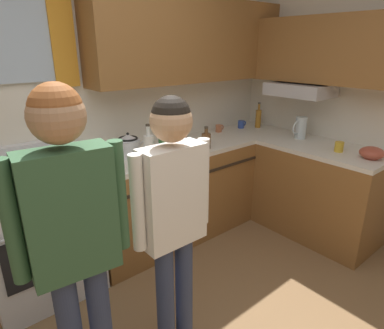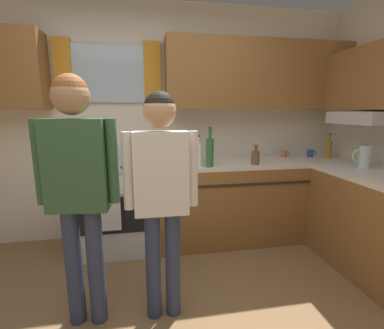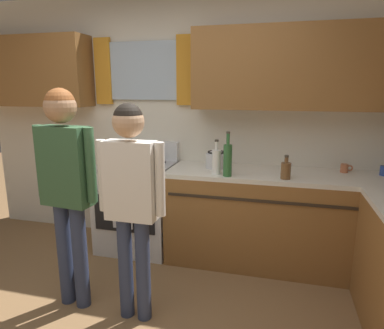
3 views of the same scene
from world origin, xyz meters
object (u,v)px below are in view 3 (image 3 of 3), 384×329
cup_terracotta (345,168)px  stovetop_kettle (216,158)px  adult_in_plaid (131,189)px  bottle_wine_green (228,159)px  bottle_squat_brown (286,170)px  stove_oven (137,205)px  adult_left (66,175)px  bottle_milk_white (216,161)px

cup_terracotta → stovetop_kettle: 1.19m
adult_in_plaid → bottle_wine_green: bearing=57.6°
bottle_squat_brown → cup_terracotta: (0.53, 0.37, -0.04)m
stovetop_kettle → adult_in_plaid: 1.19m
stovetop_kettle → stove_oven: bearing=-176.3°
cup_terracotta → adult_left: adult_left is taller
bottle_milk_white → stovetop_kettle: (-0.05, 0.24, -0.02)m
bottle_wine_green → bottle_milk_white: (-0.11, 0.05, -0.03)m
stove_oven → bottle_squat_brown: bottle_squat_brown is taller
cup_terracotta → adult_left: 2.41m
bottle_squat_brown → stovetop_kettle: 0.70m
stove_oven → stovetop_kettle: size_ratio=4.02×
bottle_wine_green → adult_in_plaid: bearing=-122.4°
stovetop_kettle → adult_in_plaid: bearing=-108.6°
adult_left → adult_in_plaid: size_ratio=1.06×
bottle_milk_white → cup_terracotta: size_ratio=2.88×
bottle_squat_brown → cup_terracotta: bottle_squat_brown is taller
bottle_wine_green → bottle_milk_white: size_ratio=1.26×
bottle_milk_white → stove_oven: bearing=167.6°
bottle_milk_white → cup_terracotta: bearing=17.5°
adult_left → adult_in_plaid: (0.52, -0.03, -0.06)m
adult_in_plaid → stovetop_kettle: bearing=71.4°
stove_oven → bottle_wine_green: 1.16m
bottle_milk_white → cup_terracotta: 1.19m
stove_oven → cup_terracotta: bearing=4.8°
stove_oven → cup_terracotta: stove_oven is taller
bottle_squat_brown → stovetop_kettle: (-0.65, 0.26, 0.02)m
cup_terracotta → adult_left: size_ratio=0.07×
bottle_milk_white → adult_in_plaid: adult_in_plaid is taller
bottle_squat_brown → adult_in_plaid: (-1.03, -0.87, 0.01)m
bottle_squat_brown → cup_terracotta: 0.65m
stove_oven → adult_left: bearing=-94.7°
bottle_milk_white → bottle_squat_brown: (0.60, -0.01, -0.04)m
stove_oven → adult_in_plaid: adult_in_plaid is taller
bottle_wine_green → adult_left: bearing=-142.6°
bottle_milk_white → adult_left: bearing=-137.9°
bottle_wine_green → bottle_squat_brown: bearing=3.7°
adult_left → adult_in_plaid: bearing=-3.3°
bottle_milk_white → adult_left: 1.28m
cup_terracotta → adult_in_plaid: bearing=-141.4°
stovetop_kettle → adult_in_plaid: (-0.38, -1.13, -0.01)m
stove_oven → bottle_milk_white: size_ratio=3.51×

